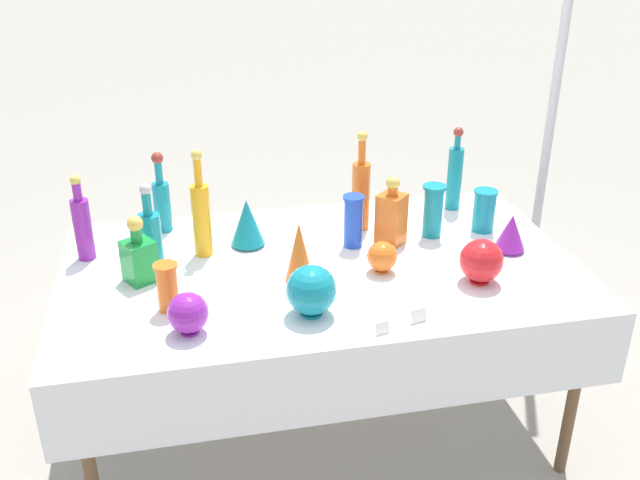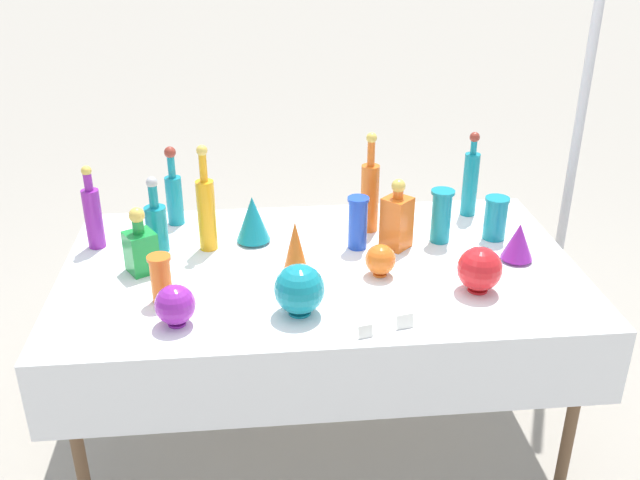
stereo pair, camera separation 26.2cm
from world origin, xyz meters
The scene contains 25 objects.
ground_plane centered at (0.00, 0.00, 0.00)m, with size 40.00×40.00×0.00m, color #A0998C.
display_table centered at (0.00, -0.03, 0.71)m, with size 1.91×1.11×0.76m.
tall_bottle_0 centered at (-0.61, 0.18, 0.87)m, with size 0.08×0.08×0.30m.
tall_bottle_1 centered at (-0.42, 0.17, 0.92)m, with size 0.07×0.07×0.42m.
tall_bottle_2 centered at (-0.56, 0.43, 0.89)m, with size 0.07×0.07×0.34m.
tall_bottle_3 centered at (0.23, 0.28, 0.92)m, with size 0.07×0.07×0.41m.
tall_bottle_4 centered at (-0.86, 0.23, 0.90)m, with size 0.07×0.07×0.34m.
tall_bottle_5 centered at (0.68, 0.40, 0.92)m, with size 0.06×0.06×0.37m.
square_decanter_0 centered at (-0.65, 0.01, 0.86)m, with size 0.14×0.14×0.25m.
square_decanter_1 centered at (0.31, 0.12, 0.88)m, with size 0.14×0.14×0.28m.
slender_vase_0 centered at (-0.56, -0.21, 0.85)m, with size 0.08×0.08×0.17m.
slender_vase_1 centered at (0.49, 0.15, 0.88)m, with size 0.09×0.09×0.22m.
slender_vase_2 centered at (0.16, 0.13, 0.87)m, with size 0.08×0.08×0.21m.
slender_vase_3 centered at (0.72, 0.16, 0.85)m, with size 0.10×0.10×0.17m.
fluted_vase_0 centered at (0.74, -0.04, 0.84)m, with size 0.12×0.12×0.15m.
fluted_vase_1 centered at (-0.24, 0.21, 0.86)m, with size 0.13×0.13×0.19m.
fluted_vase_2 centered at (-0.10, -0.11, 0.88)m, with size 0.10×0.10×0.23m.
round_bowl_0 centered at (-0.10, -0.34, 0.85)m, with size 0.17×0.17×0.17m.
round_bowl_1 centered at (0.53, -0.25, 0.84)m, with size 0.16×0.16×0.16m.
round_bowl_2 centered at (0.21, -0.11, 0.82)m, with size 0.11×0.11×0.12m.
round_bowl_3 centered at (-0.50, -0.37, 0.83)m, with size 0.13×0.13×0.14m.
price_tag_left centered at (0.23, -0.46, 0.78)m, with size 0.06×0.01×0.05m, color white.
price_tag_center centered at (0.09, -0.50, 0.78)m, with size 0.05×0.01×0.04m, color white.
cardboard_box_behind_left centered at (-0.42, 1.12, 0.16)m, with size 0.55×0.49×0.41m.
canopy_pole centered at (1.23, 0.62, 0.90)m, with size 0.18×0.18×2.31m.
Camera 2 is at (-0.23, -2.35, 2.01)m, focal length 40.00 mm.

